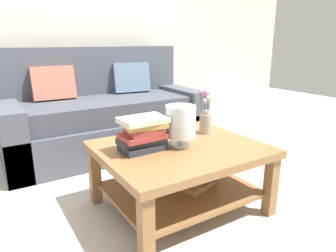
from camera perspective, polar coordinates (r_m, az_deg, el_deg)
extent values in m
plane|color=#B7B2A8|center=(2.52, -2.43, -10.82)|extent=(10.00, 10.00, 0.00)
cube|color=beige|center=(3.79, -15.86, 18.58)|extent=(6.40, 0.12, 2.70)
cube|color=#474C56|center=(3.24, -11.31, -1.53)|extent=(1.97, 0.90, 0.36)
cube|color=#40444E|center=(3.14, -11.39, 3.20)|extent=(1.73, 0.74, 0.20)
cube|color=#474C56|center=(3.46, -13.90, 8.38)|extent=(1.97, 0.20, 0.70)
cube|color=#474C56|center=(3.03, -27.26, -1.88)|extent=(0.20, 0.90, 0.60)
cube|color=#474C56|center=(3.60, 1.84, 2.49)|extent=(0.20, 0.90, 0.60)
cube|color=#B26651|center=(3.21, -20.69, 7.47)|extent=(0.40, 0.19, 0.34)
cube|color=slate|center=(3.47, -6.92, 8.92)|extent=(0.42, 0.24, 0.34)
cube|color=olive|center=(2.02, 2.26, -4.39)|extent=(1.04, 0.88, 0.05)
cube|color=olive|center=(1.62, -4.13, -19.04)|extent=(0.07, 0.07, 0.41)
cube|color=olive|center=(2.15, 18.65, -10.58)|extent=(0.07, 0.07, 0.41)
cube|color=olive|center=(2.24, -13.50, -9.04)|extent=(0.07, 0.07, 0.41)
cube|color=olive|center=(2.65, 5.86, -4.73)|extent=(0.07, 0.07, 0.41)
cube|color=olive|center=(2.14, 2.17, -11.69)|extent=(0.92, 0.76, 0.02)
cube|color=tan|center=(2.17, 5.18, -10.56)|extent=(0.33, 0.27, 0.03)
cube|color=#993833|center=(2.18, 4.81, -9.64)|extent=(0.28, 0.21, 0.03)
cube|color=#2D333D|center=(2.16, 4.98, -9.05)|extent=(0.31, 0.25, 0.03)
cube|color=#2D333D|center=(1.94, -4.71, -3.90)|extent=(0.28, 0.18, 0.04)
cube|color=#2D333D|center=(1.93, -4.96, -2.79)|extent=(0.30, 0.17, 0.04)
cube|color=#993833|center=(1.91, -4.72, -1.89)|extent=(0.28, 0.19, 0.03)
cube|color=#993833|center=(1.89, -4.52, -0.90)|extent=(0.22, 0.17, 0.04)
cube|color=tan|center=(1.90, -4.49, 0.29)|extent=(0.27, 0.21, 0.03)
cube|color=beige|center=(1.87, -4.65, 1.15)|extent=(0.29, 0.20, 0.03)
cylinder|color=silver|center=(2.01, 2.31, -3.59)|extent=(0.12, 0.12, 0.02)
cylinder|color=silver|center=(2.00, 2.32, -2.68)|extent=(0.04, 0.04, 0.05)
cylinder|color=silver|center=(1.96, 2.37, 0.88)|extent=(0.20, 0.20, 0.21)
sphere|color=#2D333D|center=(1.96, 1.64, -0.56)|extent=(0.05, 0.05, 0.05)
sphere|color=tan|center=(2.00, 2.81, -0.33)|extent=(0.04, 0.04, 0.04)
cylinder|color=#9E998E|center=(2.29, 7.05, 0.42)|extent=(0.09, 0.09, 0.14)
cylinder|color=#9E998E|center=(2.26, 7.12, 2.54)|extent=(0.07, 0.07, 0.03)
cylinder|color=#426638|center=(2.27, 7.40, 3.74)|extent=(0.01, 0.01, 0.06)
sphere|color=#B28CB7|center=(2.26, 7.44, 4.84)|extent=(0.04, 0.04, 0.04)
cylinder|color=#426638|center=(2.27, 6.90, 4.45)|extent=(0.01, 0.01, 0.11)
sphere|color=#B28CB7|center=(2.26, 6.97, 6.32)|extent=(0.06, 0.06, 0.06)
cylinder|color=#426638|center=(2.26, 6.24, 4.45)|extent=(0.01, 0.01, 0.12)
sphere|color=#C66B7A|center=(2.24, 6.29, 6.19)|extent=(0.04, 0.04, 0.04)
cylinder|color=#426638|center=(2.23, 6.85, 3.59)|extent=(0.01, 0.01, 0.06)
sphere|color=#B28CB7|center=(2.22, 6.88, 4.65)|extent=(0.04, 0.04, 0.04)
cylinder|color=#426638|center=(2.24, 7.73, 3.81)|extent=(0.01, 0.01, 0.08)
sphere|color=silver|center=(2.23, 7.79, 5.16)|extent=(0.05, 0.05, 0.05)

